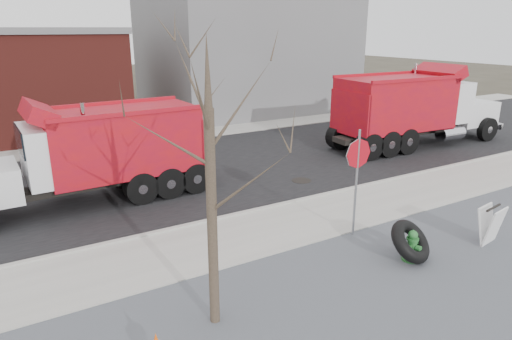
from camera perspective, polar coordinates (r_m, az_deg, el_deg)
ground at (r=12.31m, az=3.15°, el=-7.81°), size 120.00×120.00×0.00m
gravel_verge at (r=9.95m, az=14.77°, el=-14.90°), size 60.00×5.00×0.03m
sidewalk at (r=12.48m, az=2.51°, el=-7.27°), size 60.00×2.50×0.06m
curb at (r=13.49m, az=-0.51°, el=-5.20°), size 60.00×0.15×0.11m
road at (r=17.53m, az=-8.32°, el=-0.15°), size 60.00×9.40×0.02m
far_sidewalk at (r=22.73m, az=-13.87°, el=3.63°), size 60.00×2.00×0.06m
building_grey at (r=31.23m, az=-1.41°, el=15.11°), size 12.00×10.00×8.00m
bare_tree at (r=7.55m, az=-5.79°, el=2.41°), size 3.20×3.20×5.20m
fire_hydrant at (r=11.33m, az=18.91°, el=-9.10°), size 0.45×0.44×0.78m
truck_tire at (r=11.30m, az=18.73°, el=-8.46°), size 1.34×1.26×1.00m
stop_sign at (r=11.72m, az=12.56°, el=0.60°), size 0.77×0.06×2.84m
sandwich_board at (r=12.87m, az=27.26°, el=-6.14°), size 0.77×0.55×0.99m
dump_truck_red_a at (r=22.06m, az=19.16°, el=7.56°), size 9.00×2.86×3.61m
dump_truck_red_b at (r=14.74m, az=-19.73°, el=2.28°), size 7.69×2.46×3.24m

